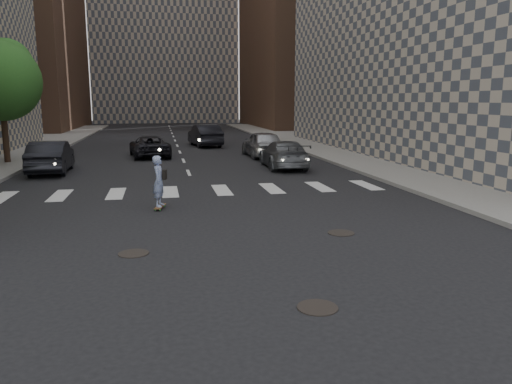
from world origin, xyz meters
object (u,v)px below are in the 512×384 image
tree_c (2,78)px  skateboarder (159,181)px  traffic_car_c (149,146)px  traffic_car_d (263,144)px  traffic_car_e (205,135)px  traffic_car_b (284,154)px  traffic_car_a (51,157)px

tree_c → skateboarder: bearing=-58.5°
skateboarder → tree_c: bearing=135.1°
tree_c → traffic_car_c: size_ratio=1.41×
tree_c → traffic_car_d: bearing=3.4°
skateboarder → traffic_car_d: (6.29, 14.02, -0.09)m
traffic_car_c → traffic_car_d: (6.87, -1.35, 0.16)m
tree_c → skateboarder: (8.07, -13.16, -3.74)m
traffic_car_c → traffic_car_e: (4.03, 6.71, 0.17)m
traffic_car_c → traffic_car_d: 7.00m
traffic_car_b → traffic_car_d: 5.06m
traffic_car_c → traffic_car_e: size_ratio=0.94×
tree_c → skateboarder: size_ratio=3.82×
traffic_car_c → traffic_car_e: traffic_car_e is taller
traffic_car_b → traffic_car_e: size_ratio=0.98×
traffic_car_e → traffic_car_c: bearing=51.1°
tree_c → traffic_car_d: 14.89m
skateboarder → traffic_car_b: (6.35, 8.97, -0.20)m
traffic_car_a → traffic_car_b: 11.48m
traffic_car_a → traffic_car_e: bearing=-126.3°
tree_c → traffic_car_c: tree_c is taller
skateboarder → traffic_car_c: bearing=105.8°
skateboarder → traffic_car_d: bearing=79.4°
tree_c → traffic_car_c: bearing=16.5°
traffic_car_e → tree_c: bearing=29.8°
traffic_car_b → traffic_car_d: size_ratio=1.02×
traffic_car_a → tree_c: bearing=-54.9°
traffic_car_b → tree_c: bearing=-13.8°
skateboarder → traffic_car_a: 10.63m
traffic_car_d → skateboarder: bearing=63.9°
traffic_car_a → traffic_car_b: bearing=175.8°
traffic_car_b → traffic_car_e: bearing=-75.2°
tree_c → traffic_car_a: 6.21m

